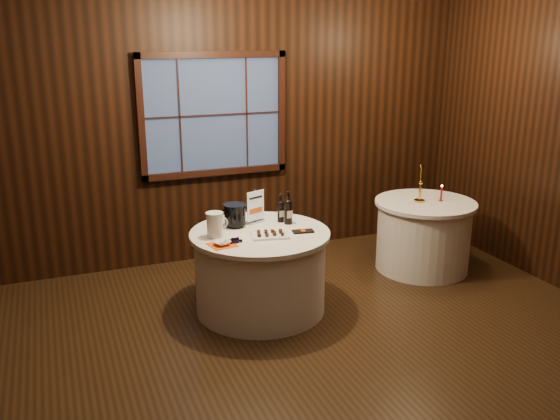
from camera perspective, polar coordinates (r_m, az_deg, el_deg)
name	(u,v)px	position (r m, az deg, el deg)	size (l,w,h in m)	color
ground	(303,361)	(4.87, 2.25, -14.31)	(6.00, 6.00, 0.00)	black
back_wall	(213,124)	(6.59, -6.42, 8.20)	(6.00, 0.10, 3.00)	black
main_table	(260,271)	(5.52, -1.91, -5.87)	(1.28, 1.28, 0.77)	white
side_table	(423,235)	(6.66, 13.62, -2.34)	(1.08, 1.08, 0.77)	white
sign_stand	(255,212)	(5.61, -2.42, -0.15)	(0.19, 0.15, 0.32)	#B2B2B9
port_bottle_left	(281,210)	(5.63, 0.07, 0.01)	(0.07, 0.07, 0.27)	black
port_bottle_right	(288,210)	(5.57, 0.80, 0.02)	(0.08, 0.08, 0.32)	black
ice_bucket	(235,215)	(5.51, -4.36, -0.47)	(0.21, 0.21, 0.22)	black
chocolate_plate	(270,234)	(5.26, -0.97, -2.35)	(0.37, 0.28, 0.05)	white
chocolate_box	(303,231)	(5.38, 2.23, -2.06)	(0.19, 0.10, 0.02)	black
grape_bunch	(235,240)	(5.12, -4.33, -2.91)	(0.18, 0.08, 0.04)	black
glass_pitcher	(215,225)	(5.25, -6.27, -1.40)	(0.21, 0.16, 0.22)	silver
orange_napkin	(222,245)	(5.08, -5.57, -3.36)	(0.22, 0.22, 0.00)	#DF4E12
cracker_bowl	(222,243)	(5.07, -5.58, -3.16)	(0.14, 0.14, 0.03)	white
brass_candlestick	(420,188)	(6.47, 13.35, 2.06)	(0.12, 0.12, 0.41)	gold
red_candle	(441,195)	(6.57, 15.26, 1.43)	(0.05, 0.05, 0.18)	gold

